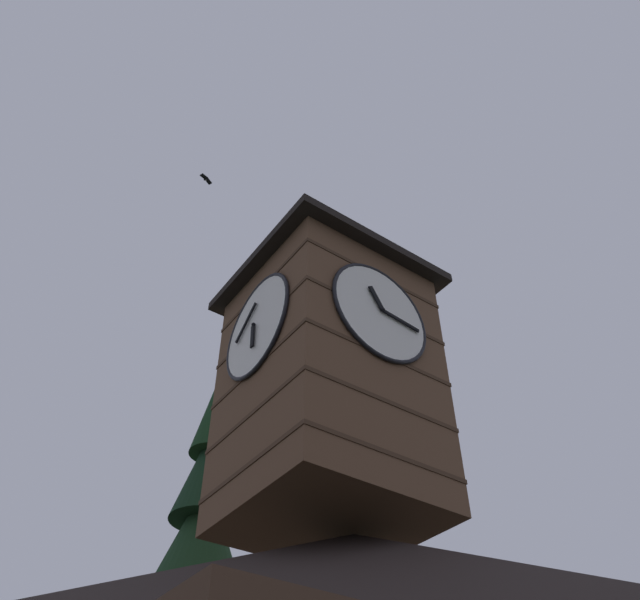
% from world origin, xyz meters
% --- Properties ---
extents(clock_tower, '(4.77, 4.77, 9.28)m').
position_xyz_m(clock_tower, '(-1.38, -1.58, 11.61)').
color(clock_tower, brown).
rests_on(clock_tower, building_main).
extents(flying_bird_high, '(0.48, 0.28, 0.10)m').
position_xyz_m(flying_bird_high, '(1.85, -3.69, 19.13)').
color(flying_bird_high, black).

